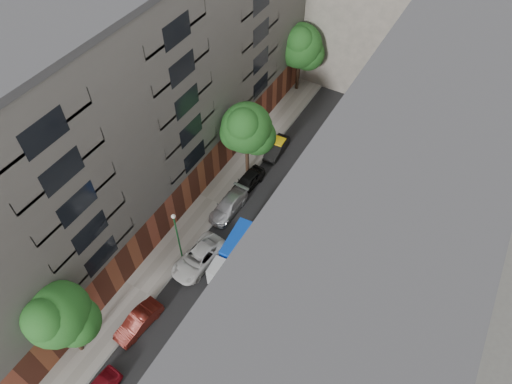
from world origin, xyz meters
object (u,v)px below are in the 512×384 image
Objects in this scene: car_left_3 at (229,206)px; car_right_1 at (236,337)px; car_right_2 at (286,257)px; car_left_1 at (138,322)px; car_left_4 at (248,181)px; tree_mid at (247,130)px; pedestrian at (346,188)px; lamp_post at (177,232)px; car_right_3 at (307,222)px; tree_near at (58,317)px; car_left_2 at (198,258)px; tree_far at (300,48)px; tarp_truck at (238,255)px; car_left_5 at (277,148)px.

car_right_1 is (7.20, -10.60, 0.05)m from car_left_3.
car_left_1 is at bearing -121.79° from car_right_2.
car_right_2 is at bearing 63.04° from car_left_1.
car_left_3 is at bearing -85.35° from car_left_4.
pedestrian is (9.68, 1.95, -4.61)m from tree_mid.
lamp_post is (-0.73, -10.10, 3.10)m from car_left_4.
tree_near is at bearing -112.85° from car_right_3.
pedestrian is at bearing 64.90° from car_left_2.
car_left_4 is 0.51× the size of tree_mid.
pedestrian is at bearing 11.36° from tree_mid.
tree_mid is 0.99× the size of tree_far.
tree_mid is at bearing 162.43° from car_right_3.
car_left_5 is at bearing 100.06° from tarp_truck.
tree_mid is at bearing 90.88° from lamp_post.
car_right_3 is (7.20, -1.80, -0.00)m from car_left_4.
car_left_4 is at bearing 170.50° from car_right_3.
lamp_post is (-1.53, -0.33, 3.07)m from car_left_2.
lamp_post is at bearing -89.46° from car_left_4.
tarp_truck is at bearing 56.20° from pedestrian.
pedestrian reaches higher than car_left_4.
car_left_5 is at bearing 98.13° from car_left_2.
tree_near is (-6.32, -12.21, 4.07)m from tarp_truck.
car_left_3 is 17.77m from tree_near.
tree_near is at bearing -121.93° from car_right_2.
tree_near reaches higher than car_left_5.
car_left_4 is at bearing -58.75° from tree_mid.
car_left_1 is at bearing -88.59° from car_left_3.
car_left_5 is 12.38m from tree_far.
lamp_post is at bearing -89.12° from tree_mid.
car_left_3 is 20.89m from tree_far.
tree_far is (-3.50, 26.26, 5.01)m from car_left_2.
tarp_truck reaches higher than car_left_1.
car_right_1 reaches higher than car_left_5.
tree_far is (-2.70, 16.49, 5.03)m from car_left_4.
lamp_post is (-7.93, -4.10, 3.09)m from car_right_2.
car_left_4 is 0.97× the size of car_right_3.
car_left_4 is 0.53× the size of tree_near.
car_right_3 is at bearing 87.19° from car_right_1.
car_left_4 is 0.72× the size of lamp_post.
car_left_1 is 0.81× the size of car_right_1.
tarp_truck is 7.37m from car_right_3.
car_right_3 is 5.48m from pedestrian.
tarp_truck reaches higher than car_right_2.
car_left_3 is (-0.02, 13.20, 0.01)m from car_left_1.
tarp_truck is at bearing 31.93° from car_left_2.
car_left_5 is 0.94× the size of car_right_2.
tree_near is (-2.49, -20.51, 4.85)m from car_left_4.
car_left_4 is 9.43m from pedestrian.
tree_far is at bearing 103.63° from car_left_2.
tree_far is at bearing 105.07° from car_right_1.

